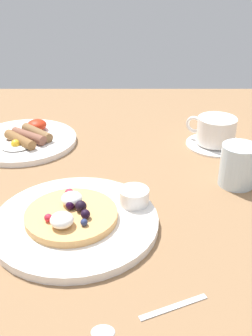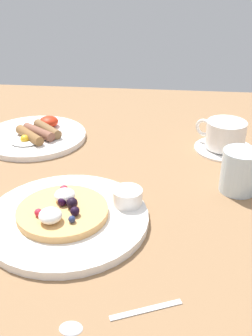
{
  "view_description": "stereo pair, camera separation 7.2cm",
  "coord_description": "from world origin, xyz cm",
  "px_view_note": "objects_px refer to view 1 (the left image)",
  "views": [
    {
      "loc": [
        1.39,
        -62.44,
        38.68
      ],
      "look_at": [
        1.66,
        1.99,
        4.0
      ],
      "focal_mm": 42.5,
      "sensor_mm": 36.0,
      "label": 1
    },
    {
      "loc": [
        8.57,
        -62.07,
        38.68
      ],
      "look_at": [
        1.66,
        1.99,
        4.0
      ],
      "focal_mm": 42.5,
      "sensor_mm": 36.0,
      "label": 2
    }
  ],
  "objects_px": {
    "coffee_saucer": "(213,143)",
    "coffee_cup": "(214,129)",
    "teaspoon": "(129,321)",
    "pancake_plate": "(74,222)",
    "water_glass": "(236,165)",
    "syrup_ramekin": "(133,196)",
    "breakfast_plate": "(22,141)"
  },
  "relations": [
    {
      "from": "coffee_cup",
      "to": "teaspoon",
      "type": "bearing_deg",
      "value": -111.54
    },
    {
      "from": "water_glass",
      "to": "syrup_ramekin",
      "type": "bearing_deg",
      "value": -155.95
    },
    {
      "from": "coffee_saucer",
      "to": "water_glass",
      "type": "distance_m",
      "value": 0.18
    },
    {
      "from": "pancake_plate",
      "to": "water_glass",
      "type": "relative_size",
      "value": 3.32
    },
    {
      "from": "breakfast_plate",
      "to": "teaspoon",
      "type": "bearing_deg",
      "value": -64.58
    },
    {
      "from": "syrup_ramekin",
      "to": "breakfast_plate",
      "type": "height_order",
      "value": "syrup_ramekin"
    },
    {
      "from": "syrup_ramekin",
      "to": "breakfast_plate",
      "type": "bearing_deg",
      "value": 132.61
    },
    {
      "from": "breakfast_plate",
      "to": "water_glass",
      "type": "xyz_separation_m",
      "value": [
        0.45,
        -0.19,
        0.03
      ]
    },
    {
      "from": "teaspoon",
      "to": "breakfast_plate",
      "type": "bearing_deg",
      "value": 115.42
    },
    {
      "from": "coffee_cup",
      "to": "pancake_plate",
      "type": "bearing_deg",
      "value": -132.7
    },
    {
      "from": "pancake_plate",
      "to": "water_glass",
      "type": "bearing_deg",
      "value": 24.5
    },
    {
      "from": "syrup_ramekin",
      "to": "coffee_cup",
      "type": "relative_size",
      "value": 0.47
    },
    {
      "from": "water_glass",
      "to": "teaspoon",
      "type": "bearing_deg",
      "value": -122.1
    },
    {
      "from": "coffee_cup",
      "to": "teaspoon",
      "type": "height_order",
      "value": "coffee_cup"
    },
    {
      "from": "teaspoon",
      "to": "water_glass",
      "type": "bearing_deg",
      "value": 57.9
    },
    {
      "from": "syrup_ramekin",
      "to": "teaspoon",
      "type": "bearing_deg",
      "value": -91.99
    },
    {
      "from": "syrup_ramekin",
      "to": "water_glass",
      "type": "bearing_deg",
      "value": 24.05
    },
    {
      "from": "syrup_ramekin",
      "to": "coffee_cup",
      "type": "distance_m",
      "value": 0.32
    },
    {
      "from": "coffee_saucer",
      "to": "coffee_cup",
      "type": "relative_size",
      "value": 1.21
    },
    {
      "from": "teaspoon",
      "to": "syrup_ramekin",
      "type": "bearing_deg",
      "value": 88.01
    },
    {
      "from": "pancake_plate",
      "to": "coffee_cup",
      "type": "relative_size",
      "value": 2.45
    },
    {
      "from": "pancake_plate",
      "to": "syrup_ramekin",
      "type": "bearing_deg",
      "value": 25.42
    },
    {
      "from": "breakfast_plate",
      "to": "pancake_plate",
      "type": "bearing_deg",
      "value": -63.89
    },
    {
      "from": "syrup_ramekin",
      "to": "coffee_cup",
      "type": "height_order",
      "value": "coffee_cup"
    },
    {
      "from": "water_glass",
      "to": "pancake_plate",
      "type": "bearing_deg",
      "value": -155.5
    },
    {
      "from": "coffee_cup",
      "to": "water_glass",
      "type": "bearing_deg",
      "value": -88.0
    },
    {
      "from": "teaspoon",
      "to": "pancake_plate",
      "type": "bearing_deg",
      "value": 114.27
    },
    {
      "from": "coffee_saucer",
      "to": "pancake_plate",
      "type": "bearing_deg",
      "value": -132.89
    },
    {
      "from": "coffee_saucer",
      "to": "teaspoon",
      "type": "xyz_separation_m",
      "value": [
        -0.2,
        -0.5,
        -0.0
      ]
    },
    {
      "from": "coffee_saucer",
      "to": "water_glass",
      "type": "height_order",
      "value": "water_glass"
    },
    {
      "from": "coffee_cup",
      "to": "teaspoon",
      "type": "xyz_separation_m",
      "value": [
        -0.2,
        -0.5,
        -0.04
      ]
    },
    {
      "from": "pancake_plate",
      "to": "water_glass",
      "type": "distance_m",
      "value": 0.32
    }
  ]
}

